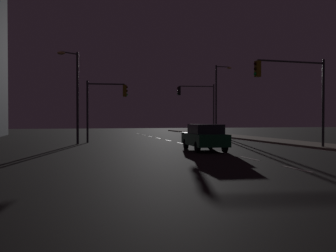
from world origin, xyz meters
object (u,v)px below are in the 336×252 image
at_px(car, 205,137).
at_px(traffic_light_overhead_east, 198,99).
at_px(traffic_light_near_right, 294,83).
at_px(street_lamp_across_street, 74,89).
at_px(traffic_light_far_right, 106,99).
at_px(street_lamp_median, 218,93).

relative_size(car, traffic_light_overhead_east, 0.80).
distance_m(car, traffic_light_near_right, 6.45).
bearing_deg(street_lamp_across_street, traffic_light_overhead_east, 41.30).
bearing_deg(car, traffic_light_near_right, -6.70).
distance_m(traffic_light_far_right, traffic_light_near_right, 14.59).
xyz_separation_m(traffic_light_overhead_east, traffic_light_near_right, (-0.54, -20.24, -0.06)).
height_order(traffic_light_overhead_east, traffic_light_far_right, traffic_light_overhead_east).
xyz_separation_m(street_lamp_median, street_lamp_across_street, (-16.58, -13.45, -0.79)).
relative_size(traffic_light_near_right, street_lamp_median, 0.68).
height_order(traffic_light_far_right, street_lamp_median, street_lamp_median).
height_order(car, traffic_light_far_right, traffic_light_far_right).
distance_m(car, traffic_light_overhead_east, 20.78).
relative_size(car, street_lamp_median, 0.56).
xyz_separation_m(traffic_light_overhead_east, traffic_light_far_right, (-11.14, -10.23, -0.68)).
bearing_deg(street_lamp_median, car, -113.31).
xyz_separation_m(traffic_light_overhead_east, street_lamp_median, (3.02, 1.54, 0.80)).
bearing_deg(car, traffic_light_overhead_east, 72.74).
relative_size(traffic_light_near_right, street_lamp_across_street, 0.80).
xyz_separation_m(car, street_lamp_median, (9.10, 21.12, 4.10)).
bearing_deg(traffic_light_near_right, car, 173.30).
height_order(car, traffic_light_overhead_east, traffic_light_overhead_east).
xyz_separation_m(car, traffic_light_overhead_east, (6.08, 19.59, 3.30)).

